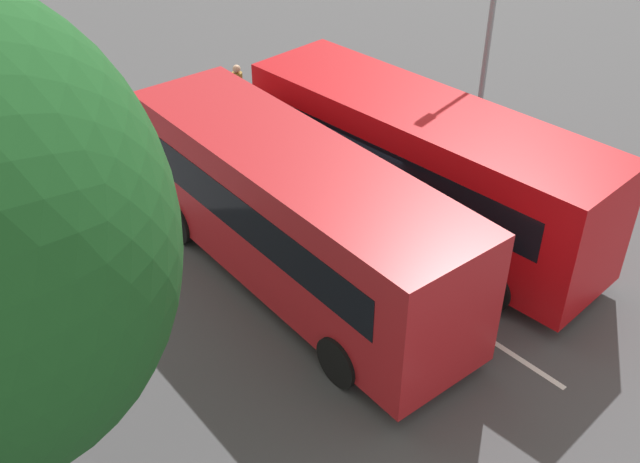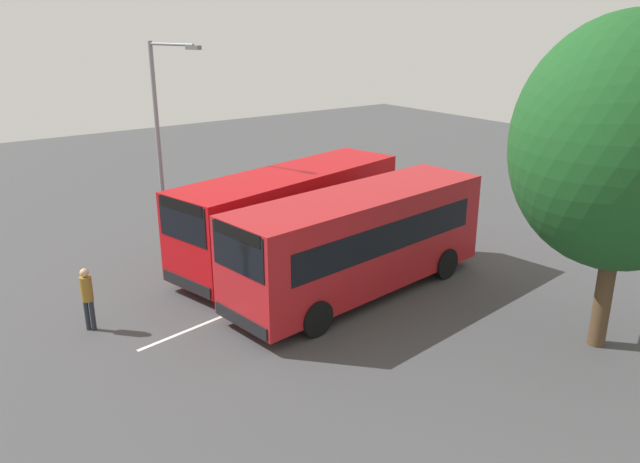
{
  "view_description": "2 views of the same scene",
  "coord_description": "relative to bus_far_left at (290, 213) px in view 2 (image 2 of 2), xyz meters",
  "views": [
    {
      "loc": [
        -12.08,
        7.96,
        10.45
      ],
      "look_at": [
        -1.4,
        1.35,
        1.6
      ],
      "focal_mm": 42.11,
      "sensor_mm": 36.0,
      "label": 1
    },
    {
      "loc": [
        10.83,
        15.37,
        8.18
      ],
      "look_at": [
        -0.09,
        0.49,
        1.85
      ],
      "focal_mm": 34.94,
      "sensor_mm": 36.0,
      "label": 2
    }
  ],
  "objects": [
    {
      "name": "lane_stripe_outer_left",
      "position": [
        0.56,
        1.93,
        -1.77
      ],
      "size": [
        12.44,
        2.22,
        0.01
      ],
      "primitive_type": "cube",
      "rotation": [
        0.0,
        0.0,
        0.17
      ],
      "color": "silver",
      "rests_on": "ground"
    },
    {
      "name": "bus_far_left",
      "position": [
        0.0,
        0.0,
        0.0
      ],
      "size": [
        9.43,
        4.37,
        3.22
      ],
      "rotation": [
        0.0,
        0.0,
        0.22
      ],
      "color": "#B70C11",
      "rests_on": "ground"
    },
    {
      "name": "street_lamp",
      "position": [
        2.73,
        -4.15,
        2.53
      ],
      "size": [
        0.97,
        2.34,
        7.45
      ],
      "rotation": [
        0.0,
        0.0,
        1.91
      ],
      "color": "gray",
      "rests_on": "ground"
    },
    {
      "name": "depot_tree",
      "position": [
        -3.18,
        9.82,
        3.57
      ],
      "size": [
        5.88,
        5.29,
        8.45
      ],
      "color": "#4C3823",
      "rests_on": "ground"
    },
    {
      "name": "pedestrian",
      "position": [
        7.36,
        1.08,
        -0.69
      ],
      "size": [
        0.45,
        0.45,
        1.82
      ],
      "rotation": [
        0.0,
        0.0,
        3.99
      ],
      "color": "#232833",
      "rests_on": "ground"
    },
    {
      "name": "ground_plane",
      "position": [
        0.56,
        1.93,
        -1.78
      ],
      "size": [
        64.32,
        64.32,
        0.0
      ],
      "primitive_type": "plane",
      "color": "#424244"
    },
    {
      "name": "bus_center_left",
      "position": [
        -0.19,
        3.54,
        0.0
      ],
      "size": [
        9.36,
        3.52,
        3.22
      ],
      "rotation": [
        0.0,
        0.0,
        0.12
      ],
      "color": "#AD191E",
      "rests_on": "ground"
    }
  ]
}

